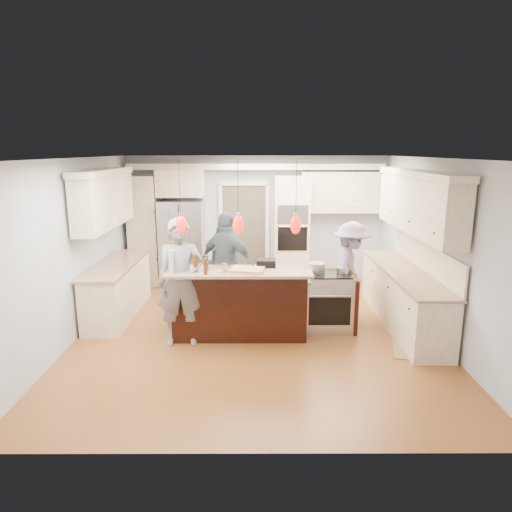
{
  "coord_description": "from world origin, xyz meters",
  "views": [
    {
      "loc": [
        -0.02,
        -6.79,
        2.82
      ],
      "look_at": [
        0.0,
        0.35,
        1.15
      ],
      "focal_mm": 32.0,
      "sensor_mm": 36.0,
      "label": 1
    }
  ],
  "objects_px": {
    "person_bar_end": "(181,283)",
    "kitchen_island": "(240,301)",
    "island_range": "(328,301)",
    "refrigerator": "(182,243)",
    "person_far_left": "(222,265)"
  },
  "relations": [
    {
      "from": "person_bar_end",
      "to": "kitchen_island",
      "type": "bearing_deg",
      "value": 25.98
    },
    {
      "from": "kitchen_island",
      "to": "island_range",
      "type": "height_order",
      "value": "kitchen_island"
    },
    {
      "from": "kitchen_island",
      "to": "person_bar_end",
      "type": "bearing_deg",
      "value": -148.23
    },
    {
      "from": "refrigerator",
      "to": "island_range",
      "type": "height_order",
      "value": "refrigerator"
    },
    {
      "from": "person_far_left",
      "to": "person_bar_end",
      "type": "bearing_deg",
      "value": 77.86
    },
    {
      "from": "refrigerator",
      "to": "person_bar_end",
      "type": "xyz_separation_m",
      "value": [
        0.46,
        -3.09,
        0.04
      ]
    },
    {
      "from": "person_far_left",
      "to": "refrigerator",
      "type": "bearing_deg",
      "value": -51.43
    },
    {
      "from": "kitchen_island",
      "to": "person_bar_end",
      "type": "distance_m",
      "value": 1.09
    },
    {
      "from": "person_far_left",
      "to": "kitchen_island",
      "type": "bearing_deg",
      "value": 108.81
    },
    {
      "from": "refrigerator",
      "to": "person_far_left",
      "type": "distance_m",
      "value": 1.6
    },
    {
      "from": "kitchen_island",
      "to": "person_far_left",
      "type": "bearing_deg",
      "value": 106.1
    },
    {
      "from": "person_bar_end",
      "to": "person_far_left",
      "type": "bearing_deg",
      "value": 69.37
    },
    {
      "from": "island_range",
      "to": "person_far_left",
      "type": "xyz_separation_m",
      "value": [
        -1.78,
        1.2,
        0.29
      ]
    },
    {
      "from": "refrigerator",
      "to": "island_range",
      "type": "xyz_separation_m",
      "value": [
        2.71,
        -2.49,
        -0.44
      ]
    },
    {
      "from": "island_range",
      "to": "person_bar_end",
      "type": "xyz_separation_m",
      "value": [
        -2.25,
        -0.6,
        0.48
      ]
    }
  ]
}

